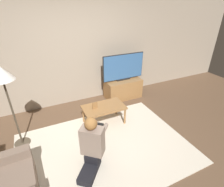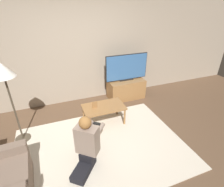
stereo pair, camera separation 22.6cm
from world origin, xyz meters
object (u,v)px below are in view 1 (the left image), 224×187
(tv, at_px, (123,67))
(coffee_table, at_px, (104,109))
(person_kneeling, at_px, (92,144))
(floor_lamp, at_px, (2,80))

(tv, height_order, coffee_table, tv)
(tv, height_order, person_kneeling, tv)
(tv, bearing_deg, coffee_table, -136.25)
(coffee_table, xyz_separation_m, floor_lamp, (-1.62, 0.07, 0.92))
(coffee_table, bearing_deg, tv, 43.75)
(coffee_table, xyz_separation_m, person_kneeling, (-0.58, -0.94, 0.08))
(coffee_table, bearing_deg, person_kneeling, -121.77)
(floor_lamp, bearing_deg, tv, 17.82)
(tv, distance_m, coffee_table, 1.37)
(coffee_table, relative_size, floor_lamp, 0.56)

